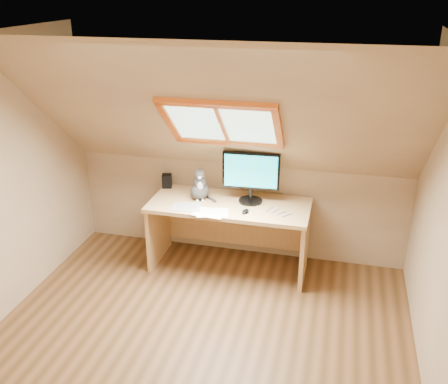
% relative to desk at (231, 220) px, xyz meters
% --- Properties ---
extents(ground, '(3.50, 3.50, 0.00)m').
position_rel_desk_xyz_m(ground, '(0.01, -1.45, -0.50)').
color(ground, brown).
rests_on(ground, ground).
extents(room_shell, '(3.52, 3.52, 2.41)m').
position_rel_desk_xyz_m(room_shell, '(0.01, -1.54, 0.93)').
color(room_shell, tan).
rests_on(room_shell, ground).
extents(desk, '(1.59, 0.69, 0.72)m').
position_rel_desk_xyz_m(desk, '(0.00, 0.00, 0.00)').
color(desk, tan).
rests_on(desk, ground).
extents(monitor, '(0.56, 0.24, 0.52)m').
position_rel_desk_xyz_m(monitor, '(0.20, 0.01, 0.52)').
color(monitor, black).
rests_on(monitor, desk).
extents(cat, '(0.25, 0.27, 0.35)m').
position_rel_desk_xyz_m(cat, '(-0.32, -0.03, 0.35)').
color(cat, '#3D3936').
rests_on(cat, desk).
extents(desk_speaker, '(0.12, 0.12, 0.14)m').
position_rel_desk_xyz_m(desk_speaker, '(-0.74, 0.18, 0.29)').
color(desk_speaker, black).
rests_on(desk_speaker, desk).
extents(graphics_tablet, '(0.30, 0.24, 0.01)m').
position_rel_desk_xyz_m(graphics_tablet, '(-0.38, -0.27, 0.23)').
color(graphics_tablet, '#B2B2B7').
rests_on(graphics_tablet, desk).
extents(mouse, '(0.08, 0.11, 0.03)m').
position_rel_desk_xyz_m(mouse, '(0.20, -0.25, 0.24)').
color(mouse, black).
rests_on(mouse, desk).
extents(papers, '(0.33, 0.27, 0.00)m').
position_rel_desk_xyz_m(papers, '(-0.18, -0.33, 0.22)').
color(papers, white).
rests_on(papers, desk).
extents(cables, '(0.51, 0.26, 0.01)m').
position_rel_desk_xyz_m(cables, '(0.41, -0.19, 0.23)').
color(cables, silver).
rests_on(cables, desk).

